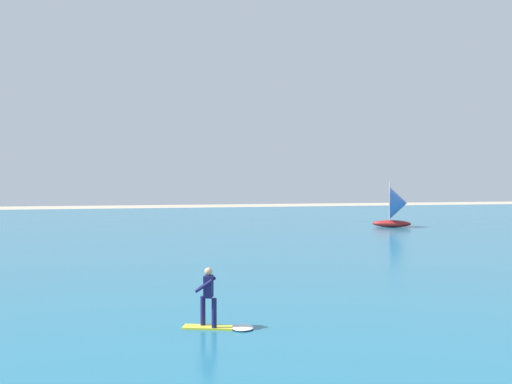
{
  "coord_description": "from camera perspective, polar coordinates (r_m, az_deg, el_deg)",
  "views": [
    {
      "loc": [
        -5.47,
        2.33,
        4.08
      ],
      "look_at": [
        -0.81,
        19.6,
        3.8
      ],
      "focal_mm": 39.7,
      "sensor_mm": 36.0,
      "label": 1
    }
  ],
  "objects": [
    {
      "name": "ocean",
      "position": [
        47.89,
        -8.51,
        -3.96
      ],
      "size": [
        160.0,
        90.0,
        0.1
      ],
      "primitive_type": "cube",
      "color": "#236B89",
      "rests_on": "ground"
    },
    {
      "name": "sailboat_heeled_over",
      "position": [
        52.78,
        14.04,
        -1.44
      ],
      "size": [
        3.67,
        3.28,
        4.09
      ],
      "color": "maroon",
      "rests_on": "ocean"
    },
    {
      "name": "kitesurfer",
      "position": [
        15.85,
        -4.12,
        -11.42
      ],
      "size": [
        2.02,
        1.25,
        1.67
      ],
      "color": "yellow",
      "rests_on": "ocean"
    }
  ]
}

